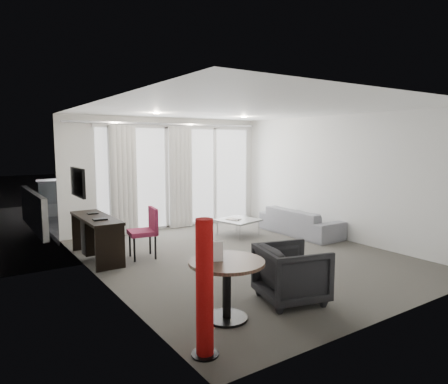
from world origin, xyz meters
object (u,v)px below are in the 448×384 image
sofa (300,221)px  rattan_chair_b (198,196)px  desk_chair (142,233)px  red_lamp (205,288)px  coffee_table (238,227)px  round_table (227,290)px  desk (97,238)px  tub_armchair (291,273)px  rattan_chair_a (186,200)px

sofa → rattan_chair_b: size_ratio=2.69×
desk_chair → rattan_chair_b: desk_chair is taller
red_lamp → coffee_table: (3.18, 3.87, -0.49)m
round_table → coffee_table: 4.21m
desk → sofa: size_ratio=0.81×
sofa → desk_chair: bearing=86.5°
desk → tub_armchair: 3.62m
sofa → rattan_chair_a: bearing=16.4°
rattan_chair_a → rattan_chair_b: rattan_chair_a is taller
red_lamp → rattan_chair_b: bearing=60.3°
desk_chair → red_lamp: bearing=-93.8°
sofa → rattan_chair_a: (-1.02, 3.46, 0.15)m
desk_chair → red_lamp: red_lamp is taller
desk → rattan_chair_a: 4.36m
tub_armchair → coffee_table: bearing=-10.2°
tub_armchair → coffee_table: 3.70m
desk_chair → round_table: 2.88m
coffee_table → rattan_chair_b: (1.12, 3.68, 0.19)m
coffee_table → tub_armchair: bearing=-115.2°
round_table → rattan_chair_a: size_ratio=1.00×
coffee_table → desk: bearing=-178.8°
red_lamp → sofa: 5.44m
red_lamp → desk_chair: bearing=77.3°
coffee_table → rattan_chair_a: bearing=85.9°
coffee_table → rattan_chair_b: rattan_chair_b is taller
desk → round_table: bearing=-80.7°
round_table → rattan_chair_b: (3.69, 7.02, 0.02)m
coffee_table → sofa: size_ratio=0.40×
desk → round_table: size_ratio=1.83×
desk → red_lamp: size_ratio=1.19×
desk → round_table: desk is taller
tub_armchair → sofa: tub_armchair is taller
tub_armchair → rattan_chair_b: rattan_chair_b is taller
red_lamp → tub_armchair: size_ratio=1.66×
rattan_chair_b → rattan_chair_a: bearing=-154.8°
tub_armchair → coffee_table: (1.57, 3.35, -0.19)m
round_table → rattan_chair_b: rattan_chair_b is taller
coffee_table → sofa: (1.21, -0.68, 0.11)m
desk → tub_armchair: (1.53, -3.28, -0.01)m
sofa → rattan_chair_b: (-0.09, 4.37, 0.08)m
round_table → rattan_chair_b: bearing=62.3°
coffee_table → rattan_chair_a: rattan_chair_a is taller
desk_chair → sofa: desk_chair is taller
round_table → coffee_table: bearing=52.4°
coffee_table → rattan_chair_b: 3.86m
desk_chair → round_table: bearing=-84.2°
tub_armchair → desk_chair: bearing=31.2°
round_table → red_lamp: 0.88m
desk → desk_chair: desk_chair is taller
desk_chair → tub_armchair: (0.84, -2.89, -0.08)m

